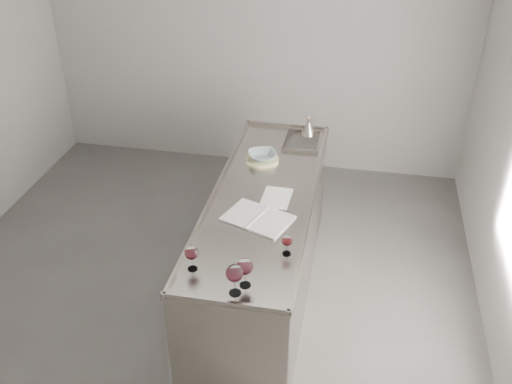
% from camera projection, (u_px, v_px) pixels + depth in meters
% --- Properties ---
extents(room_shell, '(4.54, 5.04, 2.84)m').
position_uv_depth(room_shell, '(183.00, 154.00, 3.83)').
color(room_shell, '#4D4A48').
rests_on(room_shell, ground).
extents(counter, '(0.77, 2.42, 0.97)m').
position_uv_depth(counter, '(263.00, 245.00, 4.49)').
color(counter, gray).
rests_on(counter, ground).
extents(wine_glass_left, '(0.09, 0.09, 0.17)m').
position_uv_depth(wine_glass_left, '(191.00, 253.00, 3.46)').
color(wine_glass_left, white).
rests_on(wine_glass_left, counter).
extents(wine_glass_middle, '(0.10, 0.10, 0.20)m').
position_uv_depth(wine_glass_middle, '(235.00, 274.00, 3.27)').
color(wine_glass_middle, white).
rests_on(wine_glass_middle, counter).
extents(wine_glass_right, '(0.10, 0.10, 0.19)m').
position_uv_depth(wine_glass_right, '(245.00, 267.00, 3.33)').
color(wine_glass_right, white).
rests_on(wine_glass_right, counter).
extents(wine_glass_small, '(0.07, 0.07, 0.14)m').
position_uv_depth(wine_glass_small, '(287.00, 241.00, 3.60)').
color(wine_glass_small, white).
rests_on(wine_glass_small, counter).
extents(notebook, '(0.53, 0.45, 0.02)m').
position_uv_depth(notebook, '(258.00, 218.00, 3.98)').
color(notebook, white).
rests_on(notebook, counter).
extents(loose_paper_top, '(0.22, 0.30, 0.00)m').
position_uv_depth(loose_paper_top, '(276.00, 198.00, 4.22)').
color(loose_paper_top, white).
rests_on(loose_paper_top, counter).
extents(loose_paper_under, '(0.25, 0.31, 0.00)m').
position_uv_depth(loose_paper_under, '(263.00, 158.00, 4.73)').
color(loose_paper_under, silver).
rests_on(loose_paper_under, counter).
extents(trivet, '(0.33, 0.33, 0.02)m').
position_uv_depth(trivet, '(262.00, 160.00, 4.69)').
color(trivet, '#CEC685').
rests_on(trivet, counter).
extents(ceramic_bowl, '(0.29, 0.29, 0.06)m').
position_uv_depth(ceramic_bowl, '(262.00, 156.00, 4.67)').
color(ceramic_bowl, '#8EA0A5').
rests_on(ceramic_bowl, trivet).
extents(wine_funnel, '(0.13, 0.13, 0.19)m').
position_uv_depth(wine_funnel, '(308.00, 128.00, 5.08)').
color(wine_funnel, '#B1AA9D').
rests_on(wine_funnel, counter).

